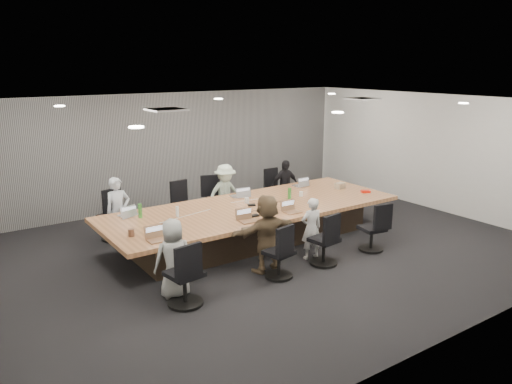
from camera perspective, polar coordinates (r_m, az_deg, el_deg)
floor at (r=9.76m, az=1.33°, el=-6.46°), size 10.00×8.00×0.00m
ceiling at (r=9.14m, az=1.44°, el=10.15°), size 10.00×8.00×0.00m
wall_back at (r=12.75m, az=-9.20°, el=4.87°), size 10.00×0.00×2.80m
wall_front at (r=6.66m, az=21.98°, el=-4.91°), size 10.00×0.00×2.80m
wall_right at (r=12.88m, az=19.82°, el=4.29°), size 0.00×8.00×2.80m
curtain at (r=12.68m, az=-9.04°, el=4.82°), size 9.80×0.04×2.80m
conference_table at (r=10.02m, az=-0.32°, el=-3.48°), size 6.00×2.20×0.74m
chair_0 at (r=10.53m, az=-16.00°, el=-3.09°), size 0.70×0.70×0.82m
chair_1 at (r=11.09m, az=-8.34°, el=-1.92°), size 0.57×0.57×0.77m
chair_2 at (r=11.48m, az=-4.40°, el=-1.14°), size 0.69×0.69×0.81m
chair_3 at (r=12.38m, az=2.31°, el=-0.15°), size 0.51×0.51×0.73m
chair_4 at (r=7.52m, az=-8.18°, el=-9.80°), size 0.64×0.64×0.83m
chair_5 at (r=8.38m, az=2.64°, el=-7.40°), size 0.59×0.59×0.74m
chair_6 at (r=8.97m, az=7.77°, el=-5.90°), size 0.59×0.59×0.77m
chair_7 at (r=9.80m, az=13.09°, el=-4.49°), size 0.57×0.57×0.74m
person_0 at (r=10.13m, az=-15.47°, el=-2.15°), size 0.52×0.36×1.36m
laptop_0 at (r=9.62m, az=-14.41°, el=-2.55°), size 0.38×0.30×0.02m
person_2 at (r=11.12m, az=-3.53°, el=-0.23°), size 0.90×0.56×1.34m
laptop_2 at (r=10.65m, az=-2.01°, el=-0.44°), size 0.36×0.27×0.02m
person_3 at (r=12.04m, az=3.31°, el=0.71°), size 0.77×0.40×1.26m
laptop_3 at (r=11.60m, az=4.98°, el=0.76°), size 0.31×0.22×0.02m
person_4 at (r=7.74m, az=-9.39°, el=-7.49°), size 0.65×0.47×1.24m
laptop_4 at (r=8.16m, az=-11.08°, el=-5.42°), size 0.34×0.24×0.02m
person_5 at (r=8.54m, az=1.25°, el=-4.73°), size 1.27×0.42×1.36m
laptop_5 at (r=8.94m, az=-0.80°, el=-3.37°), size 0.34×0.24×0.02m
person_6 at (r=9.16m, az=6.34°, el=-4.16°), size 0.46×0.34×1.15m
laptop_6 at (r=9.51m, az=4.22°, el=-2.32°), size 0.32×0.22×0.02m
bottle_green_left at (r=9.38m, az=-13.10°, el=-2.11°), size 0.08×0.08×0.26m
bottle_green_right at (r=10.35m, az=3.85°, el=-0.23°), size 0.08×0.08×0.25m
bottle_clear at (r=9.33m, az=-8.98°, el=-2.21°), size 0.07×0.07×0.20m
cup_white_far at (r=10.11m, az=-1.05°, el=-0.98°), size 0.09×0.09×0.11m
cup_white_near at (r=10.67m, az=5.18°, el=-0.23°), size 0.10×0.10×0.10m
mug_brown at (r=8.45m, az=-14.06°, el=-4.53°), size 0.11×0.11×0.12m
mic_left at (r=9.25m, az=-0.15°, el=-2.70°), size 0.16×0.12×0.03m
mic_right at (r=9.94m, az=-0.51°, el=-1.49°), size 0.17×0.15×0.03m
stapler at (r=9.81m, az=1.66°, el=-1.63°), size 0.16×0.08×0.06m
canvas_bag at (r=11.47m, az=9.57°, el=0.73°), size 0.25×0.18×0.13m
snack_packet at (r=11.22m, az=12.42°, el=0.06°), size 0.24×0.21×0.04m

